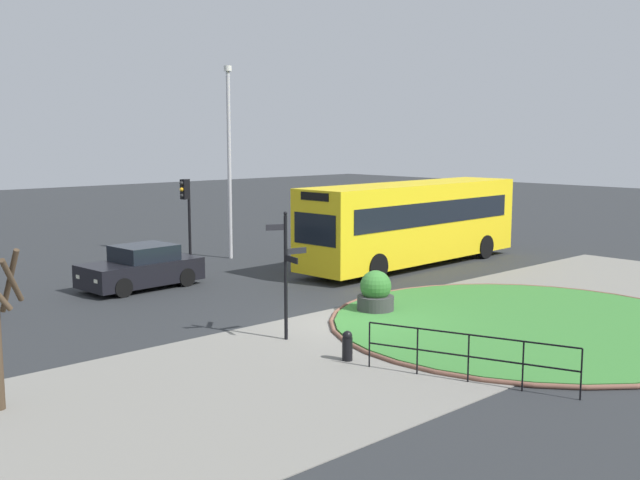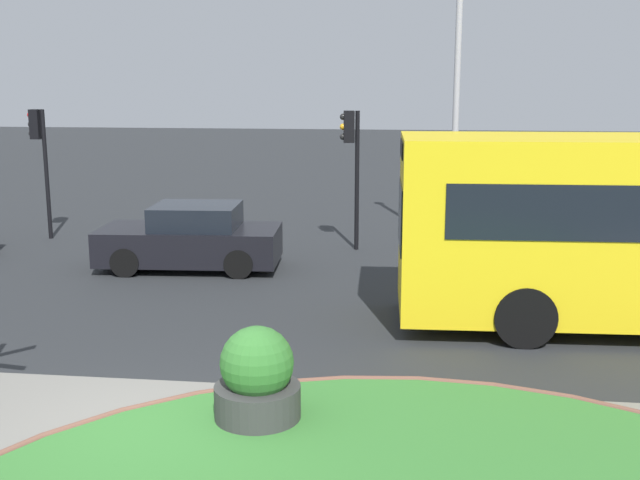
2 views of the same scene
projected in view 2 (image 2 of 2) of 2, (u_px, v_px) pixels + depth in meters
The scene contains 6 objects.
ground at pixel (147, 433), 9.50m from camera, with size 120.00×120.00×0.00m, color #282B2D.
car_far_lane at pixel (191, 239), 17.68m from camera, with size 4.14×2.13×1.47m.
traffic_light_near at pixel (40, 144), 20.70m from camera, with size 0.49×0.28×3.46m.
traffic_light_far at pixel (351, 148), 19.29m from camera, with size 0.49×0.30×3.48m.
lamppost_tall at pixel (457, 77), 19.24m from camera, with size 0.32×0.32×8.01m.
planter_near_signpost at pixel (257, 381), 9.61m from camera, with size 1.07×1.07×1.27m.
Camera 2 is at (3.17, -8.51, 4.21)m, focal length 43.79 mm.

